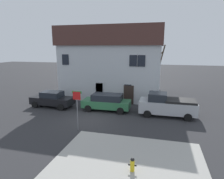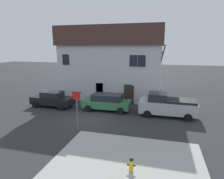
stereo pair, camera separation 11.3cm
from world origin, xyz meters
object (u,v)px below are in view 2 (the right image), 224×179
tree_bare_mid (152,69)px  fire_hydrant (131,164)px  car_black_sedan (53,99)px  bicycle_leaning (63,94)px  pickup_truck_silver (167,105)px  tree_bare_near (77,64)px  car_green_wagon (107,102)px  street_sign_pole (77,103)px  building_main (115,61)px

tree_bare_mid → fire_hydrant: (0.00, -14.32, -3.22)m
car_black_sedan → bicycle_leaning: 4.22m
car_black_sedan → pickup_truck_silver: size_ratio=0.90×
tree_bare_near → car_black_sedan: bearing=-93.8°
pickup_truck_silver → bicycle_leaning: bearing=162.7°
fire_hydrant → pickup_truck_silver: bearing=79.1°
tree_bare_mid → fire_hydrant: tree_bare_mid is taller
car_green_wagon → street_sign_pole: 5.38m
tree_bare_mid → car_green_wagon: 6.96m
car_green_wagon → bicycle_leaning: bearing=151.4°
building_main → street_sign_pole: 12.58m
street_sign_pole → pickup_truck_silver: bearing=37.1°
tree_bare_mid → bicycle_leaning: (-10.94, -1.15, -3.34)m
pickup_truck_silver → fire_hydrant: pickup_truck_silver is taller
tree_bare_mid → bicycle_leaning: bearing=-174.0°
car_green_wagon → pickup_truck_silver: bearing=-1.8°
car_green_wagon → fire_hydrant: 10.22m
car_black_sedan → bicycle_leaning: size_ratio=2.72×
street_sign_pole → tree_bare_near: bearing=114.4°
car_black_sedan → tree_bare_mid: bearing=27.8°
car_green_wagon → fire_hydrant: (4.01, -9.40, -0.38)m
tree_bare_near → pickup_truck_silver: size_ratio=1.55×
building_main → car_black_sedan: building_main is taller
tree_bare_near → pickup_truck_silver: tree_bare_near is taller
tree_bare_mid → pickup_truck_silver: 6.04m
tree_bare_near → car_green_wagon: size_ratio=1.65×
building_main → fire_hydrant: bearing=-73.3°
building_main → pickup_truck_silver: size_ratio=2.44×
tree_bare_mid → bicycle_leaning: size_ratio=4.37×
tree_bare_near → tree_bare_mid: (9.53, -0.28, -0.36)m
street_sign_pole → car_black_sedan: bearing=136.1°
car_black_sedan → bicycle_leaning: car_black_sedan is taller
car_black_sedan → building_main: bearing=56.7°
building_main → tree_bare_mid: 5.51m
tree_bare_mid → pickup_truck_silver: bearing=-70.9°
tree_bare_mid → pickup_truck_silver: tree_bare_mid is taller
tree_bare_mid → car_green_wagon: size_ratio=1.54×
tree_bare_mid → car_black_sedan: bearing=-152.2°
tree_bare_mid → tree_bare_near: bearing=178.3°
car_black_sedan → car_green_wagon: (5.89, 0.29, 0.05)m
building_main → fire_hydrant: building_main is taller
pickup_truck_silver → fire_hydrant: (-1.77, -9.21, -0.53)m
tree_bare_mid → street_sign_pole: size_ratio=2.41×
fire_hydrant → bicycle_leaning: bicycle_leaning is taller
building_main → pickup_truck_silver: building_main is taller
pickup_truck_silver → bicycle_leaning: size_ratio=3.02×
tree_bare_near → fire_hydrant: (9.53, -14.61, -3.58)m
street_sign_pole → building_main: bearing=90.7°
tree_bare_near → pickup_truck_silver: (11.31, -5.39, -3.05)m
building_main → car_green_wagon: bearing=-82.4°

